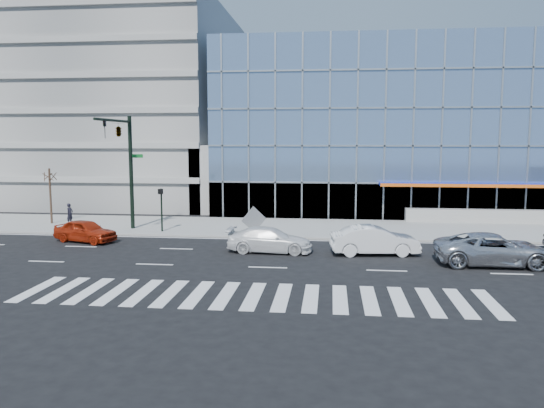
{
  "coord_description": "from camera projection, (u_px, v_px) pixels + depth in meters",
  "views": [
    {
      "loc": [
        3.16,
        -30.36,
        6.55
      ],
      "look_at": [
        -0.56,
        3.0,
        2.42
      ],
      "focal_mm": 35.0,
      "sensor_mm": 36.0,
      "label": 1
    }
  ],
  "objects": [
    {
      "name": "tower_backdrop",
      "position": [
        157.0,
        46.0,
        100.51
      ],
      "size": [
        14.0,
        14.0,
        48.0
      ],
      "primitive_type": "cube",
      "color": "gray",
      "rests_on": "ground"
    },
    {
      "name": "street_tree_near",
      "position": [
        49.0,
        176.0,
        40.01
      ],
      "size": [
        1.1,
        1.1,
        4.23
      ],
      "color": "#332319",
      "rests_on": "sidewalk"
    },
    {
      "name": "sidewalk",
      "position": [
        287.0,
        227.0,
        38.97
      ],
      "size": [
        120.0,
        8.0,
        0.15
      ],
      "primitive_type": "cube",
      "color": "gray",
      "rests_on": "ground"
    },
    {
      "name": "ramp_block",
      "position": [
        232.0,
        177.0,
        49.14
      ],
      "size": [
        6.0,
        8.0,
        6.0
      ],
      "primitive_type": "cube",
      "color": "gray",
      "rests_on": "ground"
    },
    {
      "name": "silver_suv",
      "position": [
        494.0,
        249.0,
        27.6
      ],
      "size": [
        5.99,
        2.8,
        1.66
      ],
      "primitive_type": "imported",
      "rotation": [
        0.0,
        0.0,
        1.56
      ],
      "color": "silver",
      "rests_on": "ground"
    },
    {
      "name": "traffic_signal",
      "position": [
        122.0,
        145.0,
        36.05
      ],
      "size": [
        1.14,
        5.74,
        8.0
      ],
      "color": "black",
      "rests_on": "sidewalk"
    },
    {
      "name": "pedestrian",
      "position": [
        70.0,
        214.0,
        39.65
      ],
      "size": [
        0.5,
        0.66,
        1.62
      ],
      "primitive_type": "imported",
      "rotation": [
        0.0,
        0.0,
        1.36
      ],
      "color": "black",
      "rests_on": "sidewalk"
    },
    {
      "name": "ped_signal_post",
      "position": [
        161.0,
        203.0,
        36.64
      ],
      "size": [
        0.3,
        0.33,
        3.0
      ],
      "color": "black",
      "rests_on": "sidewalk"
    },
    {
      "name": "white_suv",
      "position": [
        270.0,
        240.0,
        30.8
      ],
      "size": [
        5.01,
        2.18,
        1.44
      ],
      "primitive_type": "imported",
      "rotation": [
        0.0,
        0.0,
        1.54
      ],
      "color": "white",
      "rests_on": "ground"
    },
    {
      "name": "theatre_building",
      "position": [
        438.0,
        130.0,
        54.29
      ],
      "size": [
        42.0,
        26.0,
        15.0
      ],
      "primitive_type": "cube",
      "color": "#6E8DB7",
      "rests_on": "ground"
    },
    {
      "name": "red_sedan",
      "position": [
        85.0,
        231.0,
        33.84
      ],
      "size": [
        4.51,
        2.85,
        1.43
      ],
      "primitive_type": "imported",
      "rotation": [
        0.0,
        0.0,
        1.27
      ],
      "color": "#A1240C",
      "rests_on": "ground"
    },
    {
      "name": "parking_garage",
      "position": [
        118.0,
        107.0,
        57.72
      ],
      "size": [
        24.0,
        24.0,
        20.0
      ],
      "primitive_type": "cube",
      "color": "gray",
      "rests_on": "ground"
    },
    {
      "name": "tilted_panel",
      "position": [
        254.0,
        220.0,
        36.23
      ],
      "size": [
        1.6,
        1.0,
        1.84
      ],
      "primitive_type": "cube",
      "rotation": [
        0.0,
        0.75,
        0.54
      ],
      "color": "gray",
      "rests_on": "sidewalk"
    },
    {
      "name": "white_sedan",
      "position": [
        374.0,
        240.0,
        30.12
      ],
      "size": [
        5.13,
        2.3,
        1.64
      ],
      "primitive_type": "imported",
      "rotation": [
        0.0,
        0.0,
        1.69
      ],
      "color": "silver",
      "rests_on": "ground"
    },
    {
      "name": "ground",
      "position": [
        276.0,
        251.0,
        31.09
      ],
      "size": [
        160.0,
        160.0,
        0.0
      ],
      "primitive_type": "plane",
      "color": "black",
      "rests_on": "ground"
    }
  ]
}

